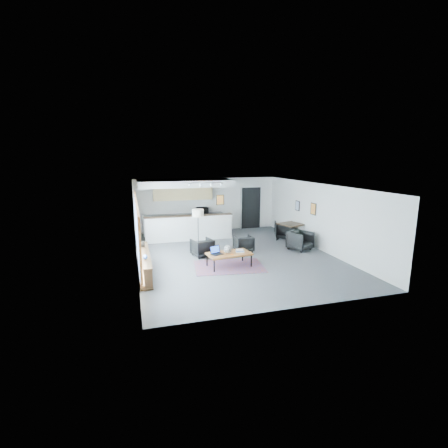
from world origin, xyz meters
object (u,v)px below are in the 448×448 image
object	(u,v)px
dining_chair_far	(284,230)
microwave	(202,210)
laptop	(216,252)
ceramic_pot	(228,249)
book_stack	(240,251)
coffee_table	(229,254)
floor_lamp	(198,214)
dining_table	(291,225)
dining_chair_near	(300,241)
armchair_right	(243,243)
armchair_left	(202,247)

from	to	relation	value
dining_chair_far	microwave	bearing A→B (deg)	-13.86
laptop	ceramic_pot	xyz separation A→B (m)	(0.40, -0.02, 0.06)
ceramic_pot	book_stack	size ratio (longest dim) A/B	0.83
coffee_table	floor_lamp	bearing A→B (deg)	94.65
dining_table	microwave	bearing A→B (deg)	139.73
laptop	book_stack	bearing A→B (deg)	-20.16
ceramic_pot	dining_table	distance (m)	4.37
book_stack	dining_chair_near	xyz separation A→B (m)	(2.91, 1.16, -0.16)
floor_lamp	armchair_right	bearing A→B (deg)	-32.19
armchair_left	armchair_right	distance (m)	1.67
coffee_table	laptop	xyz separation A→B (m)	(-0.45, 0.01, 0.11)
book_stack	armchair_left	bearing A→B (deg)	126.07
ceramic_pot	dining_chair_near	distance (m)	3.56
book_stack	microwave	xyz separation A→B (m)	(-0.14, 5.25, 0.60)
book_stack	armchair_left	world-z (taller)	armchair_left
book_stack	armchair_right	distance (m)	1.68
book_stack	ceramic_pot	bearing A→B (deg)	-177.04
dining_table	armchair_left	bearing A→B (deg)	-165.38
coffee_table	armchair_left	xyz separation A→B (m)	(-0.61, 1.39, -0.07)
armchair_left	microwave	size ratio (longest dim) A/B	1.35
laptop	armchair_left	distance (m)	1.39
microwave	ceramic_pot	bearing A→B (deg)	-98.05
laptop	ceramic_pot	distance (m)	0.40
armchair_left	floor_lamp	distance (m)	1.54
laptop	microwave	xyz separation A→B (m)	(0.69, 5.26, 0.57)
book_stack	armchair_right	bearing A→B (deg)	66.51
laptop	coffee_table	bearing A→B (deg)	-22.50
book_stack	dining_table	distance (m)	4.01
book_stack	armchair_left	size ratio (longest dim) A/B	0.45
dining_chair_near	microwave	size ratio (longest dim) A/B	1.30
ceramic_pot	microwave	bearing A→B (deg)	86.79
laptop	floor_lamp	bearing A→B (deg)	71.06
floor_lamp	dining_chair_far	world-z (taller)	floor_lamp
coffee_table	laptop	bearing A→B (deg)	171.17
dining_table	dining_chair_near	size ratio (longest dim) A/B	1.69
armchair_left	dining_table	xyz separation A→B (m)	(4.16, 1.08, 0.35)
dining_chair_far	armchair_right	bearing A→B (deg)	51.22
floor_lamp	microwave	bearing A→B (deg)	74.34
coffee_table	dining_chair_near	bearing A→B (deg)	12.73
laptop	floor_lamp	world-z (taller)	floor_lamp
coffee_table	book_stack	bearing A→B (deg)	-3.80
book_stack	dining_chair_near	bearing A→B (deg)	21.66
laptop	microwave	world-z (taller)	microwave
ceramic_pot	book_stack	world-z (taller)	ceramic_pot
dining_chair_far	microwave	distance (m)	4.03
ceramic_pot	dining_chair_far	xyz separation A→B (m)	(3.60, 3.09, -0.25)
dining_chair_far	microwave	size ratio (longest dim) A/B	1.32
dining_table	armchair_right	bearing A→B (deg)	-159.74
dining_table	book_stack	bearing A→B (deg)	-142.22
ceramic_pot	laptop	bearing A→B (deg)	177.64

